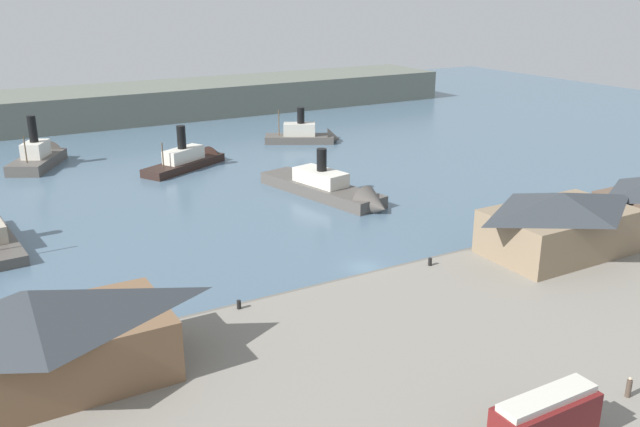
# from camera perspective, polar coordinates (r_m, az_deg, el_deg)

# --- Properties ---
(ground_plane) EXTENTS (320.00, 320.00, 0.00)m
(ground_plane) POSITION_cam_1_polar(r_m,az_deg,el_deg) (80.89, 3.81, -4.59)
(ground_plane) COLOR slate
(quay_promenade) EXTENTS (110.00, 36.00, 1.20)m
(quay_promenade) POSITION_cam_1_polar(r_m,az_deg,el_deg) (65.37, 14.69, -10.57)
(quay_promenade) COLOR gray
(quay_promenade) RESTS_ON ground
(seawall_edge) EXTENTS (110.00, 0.80, 1.00)m
(seawall_edge) POSITION_cam_1_polar(r_m,az_deg,el_deg) (77.97, 5.29, -5.15)
(seawall_edge) COLOR #666159
(seawall_edge) RESTS_ON ground
(ferry_shed_east_terminal) EXTENTS (21.17, 10.72, 8.52)m
(ferry_shed_east_terminal) POSITION_cam_1_polar(r_m,az_deg,el_deg) (58.39, -23.04, -9.75)
(ferry_shed_east_terminal) COLOR brown
(ferry_shed_east_terminal) RESTS_ON quay_promenade
(ferry_shed_customs_shed) EXTENTS (17.93, 11.03, 7.59)m
(ferry_shed_customs_shed) POSITION_cam_1_polar(r_m,az_deg,el_deg) (85.63, 19.63, -0.72)
(ferry_shed_customs_shed) COLOR #847056
(ferry_shed_customs_shed) RESTS_ON quay_promenade
(street_tram) EXTENTS (8.14, 2.96, 4.28)m
(street_tram) POSITION_cam_1_polar(r_m,az_deg,el_deg) (50.85, 18.57, -16.03)
(street_tram) COLOR maroon
(street_tram) RESTS_ON quay_promenade
(pedestrian_standing_center) EXTENTS (0.43, 0.43, 1.75)m
(pedestrian_standing_center) POSITION_cam_1_polar(r_m,az_deg,el_deg) (59.62, 24.72, -13.28)
(pedestrian_standing_center) COLOR #4C3D33
(pedestrian_standing_center) RESTS_ON quay_promenade
(mooring_post_center_west) EXTENTS (0.44, 0.44, 0.90)m
(mooring_post_center_west) POSITION_cam_1_polar(r_m,az_deg,el_deg) (79.11, 9.31, -4.06)
(mooring_post_center_west) COLOR black
(mooring_post_center_west) RESTS_ON quay_promenade
(mooring_post_east) EXTENTS (0.44, 0.44, 0.90)m
(mooring_post_east) POSITION_cam_1_polar(r_m,az_deg,el_deg) (68.44, -6.89, -7.67)
(mooring_post_east) COLOR black
(mooring_post_east) RESTS_ON quay_promenade
(ferry_moored_west) EXTENTS (16.42, 12.27, 9.17)m
(ferry_moored_west) POSITION_cam_1_polar(r_m,az_deg,el_deg) (146.23, -1.05, 6.62)
(ferry_moored_west) COLOR #514C47
(ferry_moored_west) RESTS_ON ground
(ferry_approaching_east) EXTENTS (11.10, 26.75, 9.42)m
(ferry_approaching_east) POSITION_cam_1_polar(r_m,az_deg,el_deg) (106.20, 1.16, 1.96)
(ferry_approaching_east) COLOR #514C47
(ferry_approaching_east) RESTS_ON ground
(ferry_near_quay) EXTENTS (18.98, 13.10, 9.52)m
(ferry_near_quay) POSITION_cam_1_polar(r_m,az_deg,el_deg) (128.08, -10.86, 4.55)
(ferry_near_quay) COLOR black
(ferry_near_quay) RESTS_ON ground
(ferry_mid_harbor) EXTENTS (12.86, 16.97, 11.47)m
(ferry_mid_harbor) POSITION_cam_1_polar(r_m,az_deg,el_deg) (137.60, -22.62, 4.50)
(ferry_mid_harbor) COLOR #514C47
(ferry_mid_harbor) RESTS_ON ground
(far_headland) EXTENTS (180.00, 24.00, 8.00)m
(far_headland) POSITION_cam_1_polar(r_m,az_deg,el_deg) (178.83, -16.21, 8.92)
(far_headland) COLOR #60665B
(far_headland) RESTS_ON ground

